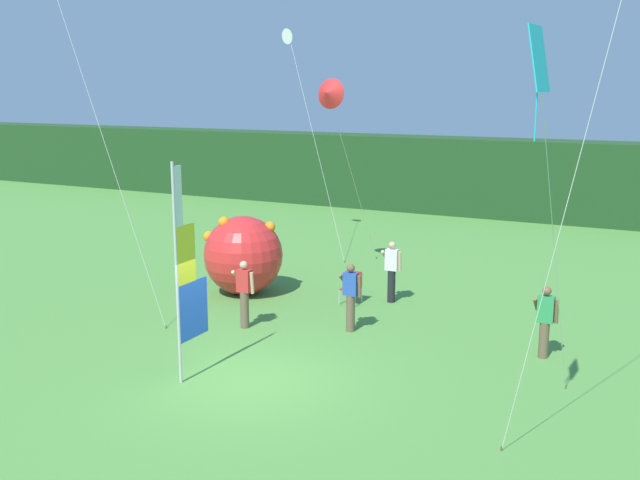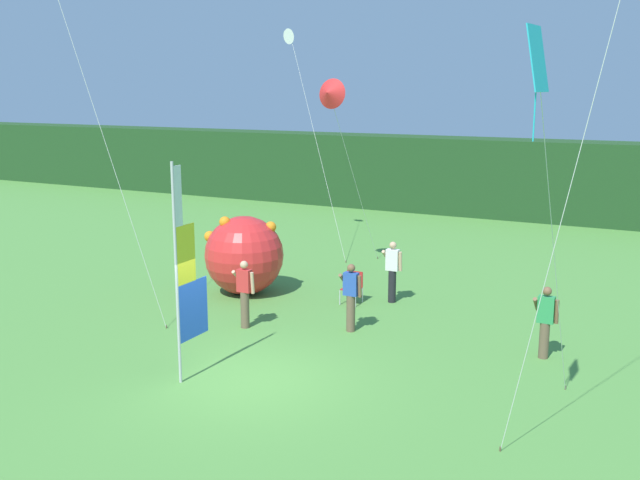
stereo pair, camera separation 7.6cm
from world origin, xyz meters
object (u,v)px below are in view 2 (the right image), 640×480
at_px(banner_flag, 186,277).
at_px(inflatable_balloon, 244,255).
at_px(folding_chair, 353,285).
at_px(person_near_banner, 392,270).
at_px(person_mid_field, 351,296).
at_px(kite_white_delta_2, 291,38).
at_px(kite_red_delta_3, 330,93).
at_px(person_far_left, 245,292).
at_px(kite_cyan_diamond_4, 539,79).
at_px(person_far_right, 545,320).

bearing_deg(banner_flag, inflatable_balloon, 112.32).
xyz_separation_m(inflatable_balloon, folding_chair, (3.24, 0.58, -0.65)).
distance_m(person_near_banner, person_mid_field, 2.83).
xyz_separation_m(person_near_banner, person_mid_field, (0.01, -2.83, -0.01)).
bearing_deg(inflatable_balloon, kite_white_delta_2, 107.59).
relative_size(folding_chair, kite_red_delta_3, 0.14).
bearing_deg(folding_chair, kite_red_delta_3, 129.80).
xyz_separation_m(person_mid_field, kite_red_delta_3, (-2.81, 4.47, 4.87)).
bearing_deg(person_far_left, kite_red_delta_3, 93.29).
xyz_separation_m(person_near_banner, kite_cyan_diamond_4, (5.17, -7.62, 5.16)).
bearing_deg(person_far_left, banner_flag, -77.61).
height_order(inflatable_balloon, folding_chair, inflatable_balloon).
distance_m(banner_flag, person_far_right, 7.97).
distance_m(person_near_banner, kite_white_delta_2, 10.87).
distance_m(banner_flag, kite_cyan_diamond_4, 7.98).
relative_size(banner_flag, person_far_left, 2.63).
xyz_separation_m(person_near_banner, inflatable_balloon, (-4.20, -1.14, 0.23)).
relative_size(person_far_right, kite_cyan_diamond_4, 0.24).
height_order(person_far_left, kite_red_delta_3, kite_red_delta_3).
distance_m(banner_flag, person_near_banner, 7.41).
xyz_separation_m(person_mid_field, inflatable_balloon, (-4.22, 1.69, 0.24)).
distance_m(person_far_left, kite_white_delta_2, 12.24).
relative_size(person_far_right, kite_red_delta_3, 0.26).
height_order(person_far_right, inflatable_balloon, inflatable_balloon).
relative_size(person_near_banner, kite_white_delta_2, 0.22).
relative_size(banner_flag, inflatable_balloon, 1.95).
height_order(inflatable_balloon, kite_red_delta_3, kite_red_delta_3).
relative_size(person_far_left, kite_red_delta_3, 0.28).
height_order(person_near_banner, kite_red_delta_3, kite_red_delta_3).
bearing_deg(folding_chair, person_far_left, -115.25).
bearing_deg(person_far_right, person_far_left, -170.10).
height_order(person_mid_field, kite_red_delta_3, kite_red_delta_3).
distance_m(banner_flag, person_mid_field, 4.79).
distance_m(banner_flag, folding_chair, 6.79).
height_order(person_near_banner, person_far_left, person_near_banner).
xyz_separation_m(person_mid_field, kite_white_delta_2, (-6.36, 8.46, 6.81)).
distance_m(person_far_right, inflatable_balloon, 8.97).
xyz_separation_m(inflatable_balloon, kite_red_delta_3, (1.40, 2.78, 4.63)).
bearing_deg(kite_red_delta_3, banner_flag, -83.22).
relative_size(person_near_banner, kite_red_delta_3, 0.28).
bearing_deg(kite_cyan_diamond_4, person_near_banner, 124.15).
height_order(folding_chair, kite_red_delta_3, kite_red_delta_3).
distance_m(folding_chair, kite_red_delta_3, 6.00).
height_order(banner_flag, person_near_banner, banner_flag).
bearing_deg(person_far_left, person_far_right, 9.90).
bearing_deg(person_mid_field, inflatable_balloon, 158.20).
distance_m(person_mid_field, person_far_left, 2.68).
bearing_deg(inflatable_balloon, folding_chair, 10.19).
bearing_deg(person_near_banner, person_mid_field, -89.70).
bearing_deg(person_mid_field, folding_chair, 113.36).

